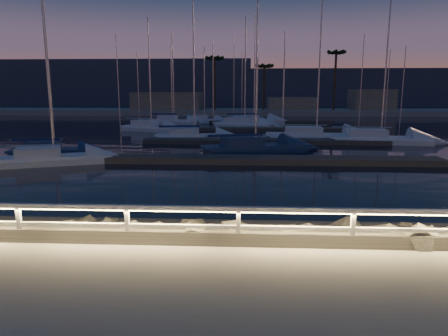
{
  "coord_description": "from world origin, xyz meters",
  "views": [
    {
      "loc": [
        -1.86,
        -10.13,
        4.04
      ],
      "look_at": [
        -2.59,
        4.0,
        1.33
      ],
      "focal_mm": 32.0,
      "sensor_mm": 36.0,
      "label": 1
    }
  ],
  "objects": [
    {
      "name": "sailboat_e",
      "position": [
        -13.13,
        36.96,
        -0.14
      ],
      "size": [
        7.95,
        4.82,
        13.21
      ],
      "rotation": [
        0.0,
        0.0,
        -0.37
      ],
      "color": "white",
      "rests_on": "ground"
    },
    {
      "name": "far_shore",
      "position": [
        -0.12,
        74.05,
        0.29
      ],
      "size": [
        160.0,
        14.0,
        5.2
      ],
      "color": "#A49E94",
      "rests_on": "ground"
    },
    {
      "name": "sailboat_m",
      "position": [
        -8.02,
        49.73,
        -0.18
      ],
      "size": [
        6.72,
        4.19,
        11.2
      ],
      "rotation": [
        0.0,
        0.0,
        0.39
      ],
      "color": "white",
      "rests_on": "ground"
    },
    {
      "name": "sailboat_n",
      "position": [
        -2.06,
        42.73,
        -0.14
      ],
      "size": [
        8.54,
        5.15,
        14.12
      ],
      "rotation": [
        0.0,
        0.0,
        -0.37
      ],
      "color": "white",
      "rests_on": "ground"
    },
    {
      "name": "palm_right",
      "position": [
        16.0,
        72.0,
        11.03
      ],
      "size": [
        3.0,
        3.0,
        12.2
      ],
      "color": "#4B3A23",
      "rests_on": "ground"
    },
    {
      "name": "distant_hills",
      "position": [
        -22.13,
        133.69,
        4.74
      ],
      "size": [
        230.0,
        37.5,
        18.0
      ],
      "color": "#364054",
      "rests_on": "ground"
    },
    {
      "name": "palm_left",
      "position": [
        -8.0,
        72.0,
        10.14
      ],
      "size": [
        3.0,
        3.0,
        11.2
      ],
      "color": "#4B3A23",
      "rests_on": "ground"
    },
    {
      "name": "palm_center",
      "position": [
        2.0,
        73.0,
        8.78
      ],
      "size": [
        3.0,
        3.0,
        9.7
      ],
      "color": "#4B3A23",
      "rests_on": "ground"
    },
    {
      "name": "sailboat_i",
      "position": [
        -12.34,
        47.77,
        -0.14
      ],
      "size": [
        7.65,
        2.66,
        12.89
      ],
      "rotation": [
        0.0,
        0.0,
        -0.05
      ],
      "color": "white",
      "rests_on": "ground"
    },
    {
      "name": "sailboat_h",
      "position": [
        4.86,
        28.97,
        -0.14
      ],
      "size": [
        9.93,
        3.59,
        16.47
      ],
      "rotation": [
        0.0,
        0.0,
        -0.06
      ],
      "color": "white",
      "rests_on": "ground"
    },
    {
      "name": "guard_rail",
      "position": [
        -0.07,
        -0.0,
        0.77
      ],
      "size": [
        44.11,
        0.12,
        1.06
      ],
      "color": "white",
      "rests_on": "ground"
    },
    {
      "name": "sailboat_f",
      "position": [
        -14.42,
        14.84,
        -0.18
      ],
      "size": [
        7.44,
        4.53,
        12.31
      ],
      "rotation": [
        0.0,
        0.0,
        0.37
      ],
      "color": "white",
      "rests_on": "ground"
    },
    {
      "name": "ground",
      "position": [
        0.0,
        0.0,
        0.0
      ],
      "size": [
        400.0,
        400.0,
        0.0
      ],
      "primitive_type": "plane",
      "color": "#A49E94",
      "rests_on": "ground"
    },
    {
      "name": "sailboat_a",
      "position": [
        -15.85,
        18.0,
        -0.19
      ],
      "size": [
        6.54,
        3.25,
        10.8
      ],
      "rotation": [
        0.0,
        0.0,
        0.23
      ],
      "color": "navy",
      "rests_on": "ground"
    },
    {
      "name": "sailboat_k",
      "position": [
        -0.75,
        48.09,
        -0.13
      ],
      "size": [
        9.5,
        5.43,
        15.57
      ],
      "rotation": [
        0.0,
        0.0,
        0.33
      ],
      "color": "white",
      "rests_on": "ground"
    },
    {
      "name": "sailboat_g",
      "position": [
        10.28,
        26.7,
        -0.14
      ],
      "size": [
        9.28,
        3.69,
        15.34
      ],
      "rotation": [
        0.0,
        0.0,
        -0.11
      ],
      "color": "white",
      "rests_on": "ground"
    },
    {
      "name": "riprap",
      "position": [
        -2.35,
        1.32,
        -0.18
      ],
      "size": [
        40.48,
        2.82,
        1.4
      ],
      "color": "slate",
      "rests_on": "ground"
    },
    {
      "name": "floating_docks",
      "position": [
        0.0,
        32.5,
        -0.4
      ],
      "size": [
        22.0,
        36.0,
        0.4
      ],
      "color": "#5C534C",
      "rests_on": "ground"
    },
    {
      "name": "harbor_water",
      "position": [
        0.0,
        31.22,
        -0.97
      ],
      "size": [
        400.0,
        440.0,
        0.6
      ],
      "color": "black",
      "rests_on": "ground"
    },
    {
      "name": "sailboat_j",
      "position": [
        -6.9,
        28.25,
        -0.17
      ],
      "size": [
        7.76,
        2.96,
        12.92
      ],
      "rotation": [
        0.0,
        0.0,
        0.09
      ],
      "color": "white",
      "rests_on": "ground"
    },
    {
      "name": "sailboat_c",
      "position": [
        -1.22,
        20.63,
        -0.16
      ],
      "size": [
        8.7,
        4.92,
        14.26
      ],
      "rotation": [
        0.0,
        0.0,
        0.32
      ],
      "color": "navy",
      "rests_on": "ground"
    }
  ]
}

